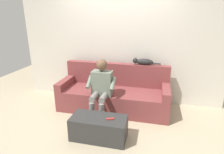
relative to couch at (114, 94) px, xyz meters
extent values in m
plane|color=tan|center=(0.00, 0.73, -0.31)|extent=(8.00, 8.00, 0.00)
cube|color=beige|center=(0.00, -0.52, 0.90)|extent=(4.57, 0.06, 2.42)
cube|color=brown|center=(0.00, 0.13, -0.09)|extent=(1.95, 0.66, 0.44)
cube|color=brown|center=(0.00, -0.28, 0.15)|extent=(2.26, 0.16, 0.93)
cube|color=brown|center=(-1.05, 0.13, -0.01)|extent=(0.15, 0.66, 0.60)
cube|color=brown|center=(1.05, 0.13, -0.01)|extent=(0.15, 0.66, 0.60)
cube|color=#2D2D2D|center=(0.00, 1.09, -0.12)|extent=(0.89, 0.42, 0.38)
cube|color=slate|center=(0.15, 0.35, 0.37)|extent=(0.38, 0.23, 0.48)
sphere|color=brown|center=(0.15, 0.35, 0.73)|extent=(0.21, 0.21, 0.21)
cylinder|color=gray|center=(0.06, 0.54, 0.18)|extent=(0.11, 0.38, 0.11)
cylinder|color=gray|center=(0.24, 0.54, 0.18)|extent=(0.11, 0.38, 0.11)
cylinder|color=gray|center=(0.06, 0.73, -0.09)|extent=(0.10, 0.10, 0.44)
cylinder|color=gray|center=(0.24, 0.73, -0.09)|extent=(0.10, 0.10, 0.44)
cylinder|color=slate|center=(-0.08, 0.43, 0.40)|extent=(0.08, 0.27, 0.22)
cylinder|color=slate|center=(0.38, 0.43, 0.40)|extent=(0.08, 0.27, 0.22)
ellipsoid|color=black|center=(-0.59, -0.28, 0.68)|extent=(0.35, 0.13, 0.13)
sphere|color=black|center=(-0.40, -0.28, 0.70)|extent=(0.11, 0.11, 0.11)
cone|color=black|center=(-0.40, -0.30, 0.74)|extent=(0.04, 0.04, 0.03)
cone|color=black|center=(-0.40, -0.25, 0.74)|extent=(0.04, 0.04, 0.03)
cylinder|color=black|center=(-0.83, -0.28, 0.66)|extent=(0.18, 0.03, 0.03)
cube|color=#B73333|center=(-0.19, 1.10, 0.08)|extent=(0.13, 0.08, 0.02)
camera|label=1|loc=(-0.82, 3.60, 1.63)|focal=30.32mm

